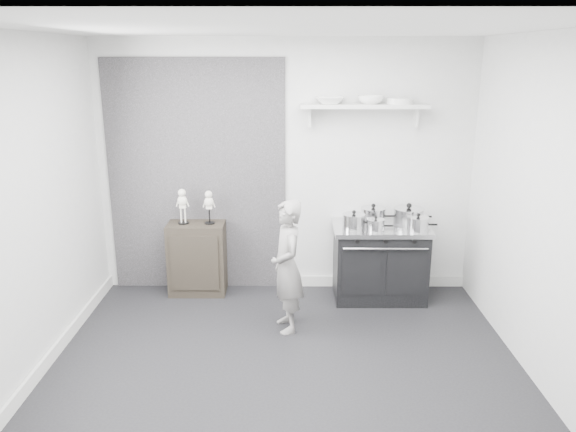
{
  "coord_description": "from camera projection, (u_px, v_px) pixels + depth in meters",
  "views": [
    {
      "loc": [
        0.04,
        -4.11,
        2.52
      ],
      "look_at": [
        0.03,
        0.95,
        1.06
      ],
      "focal_mm": 35.0,
      "sensor_mm": 36.0,
      "label": 1
    }
  ],
  "objects": [
    {
      "name": "pot_back_left",
      "position": [
        373.0,
        215.0,
        5.93
      ],
      "size": [
        0.35,
        0.26,
        0.21
      ],
      "color": "#BEBEC0",
      "rests_on": "stove"
    },
    {
      "name": "pot_front_center",
      "position": [
        376.0,
        225.0,
        5.66
      ],
      "size": [
        0.27,
        0.18,
        0.16
      ],
      "color": "#BEBEC0",
      "rests_on": "stove"
    },
    {
      "name": "wall_shelf",
      "position": [
        364.0,
        107.0,
        5.7
      ],
      "size": [
        1.3,
        0.26,
        0.24
      ],
      "color": "silver",
      "rests_on": "room_shell"
    },
    {
      "name": "plate_stack",
      "position": [
        400.0,
        101.0,
        5.67
      ],
      "size": [
        0.27,
        0.27,
        0.06
      ],
      "primitive_type": "cylinder",
      "color": "silver",
      "rests_on": "wall_shelf"
    },
    {
      "name": "pot_front_right",
      "position": [
        418.0,
        224.0,
        5.66
      ],
      "size": [
        0.31,
        0.22,
        0.19
      ],
      "color": "#BEBEC0",
      "rests_on": "stove"
    },
    {
      "name": "side_cabinet",
      "position": [
        197.0,
        258.0,
        6.08
      ],
      "size": [
        0.61,
        0.35,
        0.79
      ],
      "primitive_type": "cube",
      "color": "black",
      "rests_on": "ground"
    },
    {
      "name": "stove",
      "position": [
        380.0,
        262.0,
        5.95
      ],
      "size": [
        1.0,
        0.63,
        0.8
      ],
      "color": "black",
      "rests_on": "ground"
    },
    {
      "name": "pot_back_right",
      "position": [
        409.0,
        216.0,
        5.9
      ],
      "size": [
        0.41,
        0.32,
        0.23
      ],
      "color": "#BEBEC0",
      "rests_on": "stove"
    },
    {
      "name": "child",
      "position": [
        287.0,
        267.0,
        5.2
      ],
      "size": [
        0.4,
        0.52,
        1.26
      ],
      "primitive_type": "imported",
      "rotation": [
        0.0,
        0.0,
        -1.33
      ],
      "color": "gray",
      "rests_on": "ground"
    },
    {
      "name": "skeleton_full",
      "position": [
        182.0,
        204.0,
        5.92
      ],
      "size": [
        0.12,
        0.08,
        0.44
      ],
      "primitive_type": null,
      "color": "silver",
      "rests_on": "side_cabinet"
    },
    {
      "name": "bowl_large",
      "position": [
        330.0,
        100.0,
        5.67
      ],
      "size": [
        0.3,
        0.3,
        0.07
      ],
      "primitive_type": "imported",
      "color": "white",
      "rests_on": "wall_shelf"
    },
    {
      "name": "skeleton_torso",
      "position": [
        209.0,
        205.0,
        5.92
      ],
      "size": [
        0.12,
        0.07,
        0.41
      ],
      "primitive_type": null,
      "color": "silver",
      "rests_on": "side_cabinet"
    },
    {
      "name": "bowl_small",
      "position": [
        370.0,
        100.0,
        5.67
      ],
      "size": [
        0.26,
        0.26,
        0.08
      ],
      "primitive_type": "imported",
      "color": "white",
      "rests_on": "wall_shelf"
    },
    {
      "name": "room_shell",
      "position": [
        273.0,
        173.0,
        4.33
      ],
      "size": [
        4.02,
        3.62,
        2.71
      ],
      "color": "silver",
      "rests_on": "ground"
    },
    {
      "name": "ground",
      "position": [
        284.0,
        371.0,
        4.64
      ],
      "size": [
        4.0,
        4.0,
        0.0
      ],
      "primitive_type": "plane",
      "color": "black",
      "rests_on": "ground"
    },
    {
      "name": "pot_front_left",
      "position": [
        354.0,
        222.0,
        5.71
      ],
      "size": [
        0.32,
        0.23,
        0.2
      ],
      "color": "#BEBEC0",
      "rests_on": "stove"
    }
  ]
}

